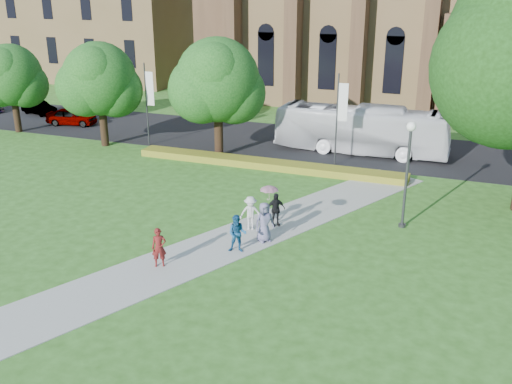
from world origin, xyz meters
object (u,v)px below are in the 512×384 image
at_px(car_0, 72,117).
at_px(pedestrian_0, 159,247).
at_px(streetlamp, 408,162).
at_px(car_1, 39,108).
at_px(tour_coach, 361,130).

distance_m(car_0, pedestrian_0, 28.28).
bearing_deg(streetlamp, car_1, 157.42).
height_order(streetlamp, pedestrian_0, streetlamp).
height_order(car_1, pedestrian_0, pedestrian_0).
relative_size(streetlamp, car_1, 1.39).
xyz_separation_m(streetlamp, car_1, (-34.39, 14.30, -2.66)).
height_order(streetlamp, tour_coach, streetlamp).
xyz_separation_m(car_0, pedestrian_0, (20.05, -19.94, 0.15)).
relative_size(car_0, pedestrian_0, 2.47).
relative_size(streetlamp, tour_coach, 0.44).
distance_m(tour_coach, pedestrian_0, 20.67).
height_order(streetlamp, car_1, streetlamp).
height_order(car_0, pedestrian_0, pedestrian_0).
height_order(car_0, car_1, car_0).
relative_size(tour_coach, car_1, 3.18).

